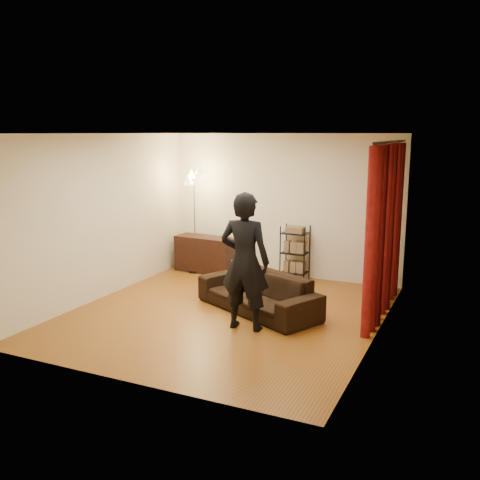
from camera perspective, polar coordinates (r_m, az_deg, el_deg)
The scene contains 14 objects.
floor at distance 8.24m, azimuth -1.52°, elevation -7.84°, with size 5.00×5.00×0.00m, color brown.
ceiling at distance 7.78m, azimuth -1.62°, elevation 11.29°, with size 5.00×5.00×0.00m, color white.
wall_back at distance 10.17m, azimuth 4.67°, elevation 3.65°, with size 5.00×5.00×0.00m, color beige.
wall_front at distance 5.81m, azimuth -12.54°, elevation -2.46°, with size 5.00×5.00×0.00m, color beige.
wall_left at distance 9.10m, azimuth -14.39°, elevation 2.42°, with size 5.00×5.00×0.00m, color beige.
wall_right at distance 7.21m, azimuth 14.70°, elevation 0.11°, with size 5.00×5.00×0.00m, color beige.
curtain_rod at distance 8.20m, azimuth 15.86°, elevation 10.04°, with size 0.04×0.04×2.65m, color black.
curtain at distance 8.33m, azimuth 15.24°, elevation 1.05°, with size 0.22×2.65×2.55m, color maroon, non-canonical shape.
sofa at distance 8.25m, azimuth 1.95°, elevation -5.59°, with size 2.07×0.81×0.61m, color black.
person at distance 7.36m, azimuth 0.52°, elevation -2.32°, with size 0.71×0.46×1.94m, color black.
media_cabinet at distance 10.58m, azimuth -3.68°, elevation -1.53°, with size 1.21×0.45×0.70m, color black.
storage_boxes at distance 10.32m, azimuth 0.33°, elevation -2.94°, with size 0.38×0.31×0.32m, color silver, non-canonical shape.
wire_shelf at distance 10.01m, azimuth 5.88°, elevation -1.37°, with size 0.47×0.33×1.03m, color black, non-canonical shape.
floor_lamp at distance 10.45m, azimuth -4.88°, elevation 2.03°, with size 0.37×0.37×2.04m, color silver, non-canonical shape.
Camera 1 is at (3.44, -6.97, 2.71)m, focal length 40.00 mm.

